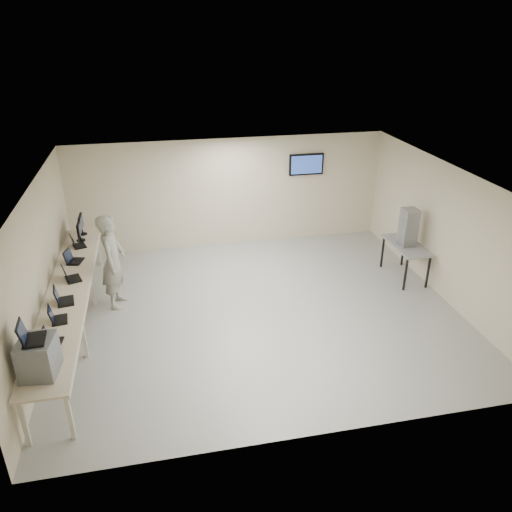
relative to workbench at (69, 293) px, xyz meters
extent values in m
cube|color=#9A9989|center=(3.59, 0.00, -0.83)|extent=(8.00, 7.00, 0.01)
cube|color=white|center=(3.59, 0.00, 1.97)|extent=(8.00, 7.00, 0.01)
cube|color=beige|center=(3.59, 3.50, 0.57)|extent=(8.00, 0.01, 2.80)
cube|color=beige|center=(3.59, -3.50, 0.57)|extent=(8.00, 0.01, 2.80)
cube|color=beige|center=(-0.41, 0.00, 0.57)|extent=(0.01, 7.00, 2.80)
cube|color=beige|center=(7.59, 0.00, 0.57)|extent=(0.01, 7.00, 2.80)
cube|color=black|center=(5.59, 3.48, 1.22)|extent=(0.15, 0.04, 0.15)
cube|color=black|center=(5.59, 3.44, 1.22)|extent=(0.90, 0.06, 0.55)
cube|color=#274397|center=(5.59, 3.40, 1.22)|extent=(0.82, 0.01, 0.47)
cube|color=beige|center=(-0.01, 0.00, 0.05)|extent=(0.75, 6.00, 0.04)
cube|color=beige|center=(0.36, 0.00, 0.02)|extent=(0.02, 6.00, 0.06)
cube|color=beige|center=(-0.31, -2.85, -0.40)|extent=(0.06, 0.06, 0.86)
cube|color=beige|center=(0.29, -2.85, -0.40)|extent=(0.06, 0.06, 0.86)
cube|color=beige|center=(-0.31, -0.90, -0.40)|extent=(0.06, 0.06, 0.86)
cube|color=beige|center=(0.29, -0.90, -0.40)|extent=(0.06, 0.06, 0.86)
cube|color=beige|center=(-0.31, 0.90, -0.40)|extent=(0.06, 0.06, 0.86)
cube|color=beige|center=(0.29, 0.90, -0.40)|extent=(0.06, 0.06, 0.86)
cube|color=beige|center=(-0.31, 2.85, -0.40)|extent=(0.06, 0.06, 0.86)
cube|color=beige|center=(0.29, 2.85, -0.40)|extent=(0.06, 0.06, 0.86)
cube|color=gray|center=(-0.06, -2.43, 0.35)|extent=(0.52, 0.58, 0.56)
cube|color=black|center=(-0.06, -2.43, 0.64)|extent=(0.30, 0.40, 0.02)
cube|color=black|center=(-0.20, -2.43, 0.79)|extent=(0.09, 0.37, 0.28)
cube|color=black|center=(-0.19, -2.43, 0.79)|extent=(0.07, 0.32, 0.23)
cube|color=black|center=(-0.01, -1.73, 0.08)|extent=(0.27, 0.36, 0.02)
cube|color=black|center=(-0.13, -1.73, 0.22)|extent=(0.09, 0.32, 0.24)
cube|color=black|center=(-0.12, -1.73, 0.22)|extent=(0.07, 0.28, 0.20)
cube|color=black|center=(-0.01, -1.05, 0.08)|extent=(0.29, 0.37, 0.02)
cube|color=black|center=(-0.13, -1.05, 0.22)|extent=(0.11, 0.33, 0.24)
cube|color=black|center=(-0.12, -1.05, 0.22)|extent=(0.08, 0.29, 0.20)
cube|color=black|center=(0.01, -0.44, 0.09)|extent=(0.33, 0.42, 0.02)
cube|color=black|center=(-0.13, -0.44, 0.23)|extent=(0.13, 0.36, 0.27)
cube|color=black|center=(-0.11, -0.44, 0.23)|extent=(0.10, 0.32, 0.23)
cube|color=black|center=(0.04, 0.41, 0.08)|extent=(0.37, 0.43, 0.02)
cube|color=black|center=(-0.09, 0.41, 0.23)|extent=(0.17, 0.35, 0.26)
cube|color=black|center=(-0.08, 0.41, 0.23)|extent=(0.14, 0.31, 0.22)
cube|color=black|center=(-0.01, 1.20, 0.08)|extent=(0.34, 0.41, 0.02)
cube|color=black|center=(-0.14, 1.20, 0.23)|extent=(0.15, 0.35, 0.26)
cube|color=black|center=(-0.12, 1.20, 0.23)|extent=(0.12, 0.30, 0.22)
cube|color=black|center=(-0.01, 2.00, 0.08)|extent=(0.34, 0.40, 0.02)
cube|color=black|center=(-0.14, 2.00, 0.22)|extent=(0.17, 0.33, 0.25)
cube|color=black|center=(-0.12, 2.00, 0.22)|extent=(0.14, 0.29, 0.20)
cylinder|color=black|center=(-0.01, 2.32, 0.08)|extent=(0.20, 0.20, 0.01)
cube|color=black|center=(-0.01, 2.32, 0.17)|extent=(0.04, 0.03, 0.16)
cube|color=black|center=(-0.01, 2.32, 0.36)|extent=(0.05, 0.44, 0.29)
cube|color=black|center=(0.01, 2.32, 0.36)|extent=(0.00, 0.40, 0.25)
cylinder|color=black|center=(-0.01, 2.69, 0.08)|extent=(0.21, 0.21, 0.02)
cube|color=black|center=(-0.01, 2.69, 0.17)|extent=(0.04, 0.03, 0.17)
cube|color=black|center=(-0.01, 2.69, 0.38)|extent=(0.05, 0.47, 0.31)
cube|color=black|center=(0.02, 2.69, 0.38)|extent=(0.00, 0.43, 0.27)
imported|color=gray|center=(0.77, 0.85, 0.17)|extent=(0.60, 0.80, 2.00)
cube|color=gray|center=(7.19, 0.76, -0.02)|extent=(0.64, 1.37, 0.04)
cube|color=black|center=(6.92, 0.18, -0.43)|extent=(0.04, 0.04, 0.78)
cube|color=black|center=(6.92, 1.34, -0.43)|extent=(0.04, 0.04, 0.78)
cube|color=black|center=(7.46, 0.18, -0.43)|extent=(0.04, 0.04, 0.78)
cube|color=black|center=(7.46, 1.34, -0.43)|extent=(0.04, 0.04, 0.78)
cube|color=gray|center=(7.17, 0.76, 0.08)|extent=(0.32, 0.36, 0.17)
cube|color=gray|center=(7.17, 0.76, 0.25)|extent=(0.32, 0.36, 0.17)
cube|color=gray|center=(7.17, 0.76, 0.42)|extent=(0.32, 0.36, 0.17)
cube|color=gray|center=(7.17, 0.76, 0.59)|extent=(0.32, 0.36, 0.17)
cube|color=gray|center=(7.17, 0.76, 0.76)|extent=(0.32, 0.36, 0.17)
camera|label=1|loc=(1.74, -8.59, 4.61)|focal=35.00mm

